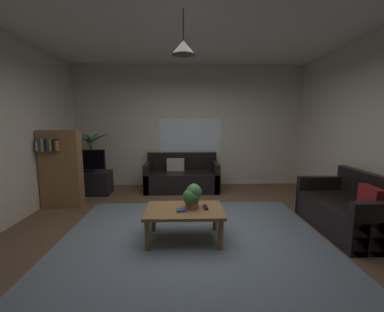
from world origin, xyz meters
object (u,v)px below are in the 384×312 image
Objects in this scene: book_on_table_0 at (181,210)px; tv_stand at (89,183)px; bookshelf_corner at (61,168)px; potted_plant_on_table at (193,195)px; coffee_table at (184,214)px; remote_on_table_0 at (206,207)px; pendant_lamp at (183,47)px; tv at (87,160)px; couch_under_window at (182,178)px; potted_palm_corner at (92,163)px; couch_right_side at (349,212)px.

tv_stand is at bearing 132.41° from book_on_table_0.
tv_stand is at bearing 76.58° from bookshelf_corner.
bookshelf_corner reaches higher than potted_plant_on_table.
coffee_table is 2.93m from tv_stand.
bookshelf_corner is at bearing -103.42° from tv_stand.
remote_on_table_0 is 3.12m from tv_stand.
pendant_lamp is (-0.11, -0.03, 1.83)m from potted_plant_on_table.
pendant_lamp reaches higher than remote_on_table_0.
tv_stand is (-2.32, 2.08, -0.18)m from remote_on_table_0.
book_on_table_0 is at bearing -47.31° from tv.
potted_palm_corner is (-2.06, 0.13, 0.32)m from couch_under_window.
coffee_table is (-2.35, -0.20, 0.08)m from couch_right_side.
couch_right_side is 8.94× the size of remote_on_table_0.
remote_on_table_0 is at bearing 4.99° from coffee_table.
book_on_table_0 is 0.35× the size of potted_plant_on_table.
potted_plant_on_table is at bearing 14.75° from pendant_lamp.
potted_palm_corner is at bearing 130.23° from remote_on_table_0.
tv is 0.53× the size of bookshelf_corner.
remote_on_table_0 is 3.11m from tv.
coffee_table is at bearing -165.25° from potted_plant_on_table.
bookshelf_corner is at bearing 149.16° from pendant_lamp.
tv_stand is 0.49m from tv.
bookshelf_corner is at bearing 147.16° from book_on_table_0.
couch_right_side is 4.40× the size of potted_plant_on_table.
book_on_table_0 is at bearing -47.59° from tv_stand.
couch_under_window is 5.00× the size of potted_plant_on_table.
potted_palm_corner is (-2.40, 2.49, 0.16)m from remote_on_table_0.
couch_right_side is 2.41m from book_on_table_0.
tv_stand is (-4.39, 1.90, -0.03)m from couch_right_side.
remote_on_table_0 is at bearing -41.90° from tv_stand.
bookshelf_corner is (-4.57, 1.12, 0.44)m from couch_right_side.
couch_right_side is 1.02× the size of bookshelf_corner.
tv is 0.78m from bookshelf_corner.
tv is at bearing 134.34° from pendant_lamp.
tv is at bearing 134.34° from coffee_table.
potted_palm_corner is (-2.12, 2.52, 0.24)m from coffee_table.
remote_on_table_0 is 0.49× the size of potted_plant_on_table.
bookshelf_corner reaches higher than tv_stand.
remote_on_table_0 is 0.31× the size of pendant_lamp.
couch_right_side is 1.59× the size of tv_stand.
remote_on_table_0 is (0.28, 0.02, 0.08)m from coffee_table.
bookshelf_corner is at bearing -103.79° from tv.
pendant_lamp is at bearing -30.84° from bookshelf_corner.
tv reaches higher than potted_plant_on_table.
couch_under_window is at bearing -132.24° from couch_right_side.
pendant_lamp is (2.12, -2.52, 1.83)m from potted_palm_corner.
coffee_table is at bearing -45.66° from tv.
potted_plant_on_table is 0.63× the size of pendant_lamp.
couch_under_window is at bearing 91.29° from pendant_lamp.
couch_right_side is (2.41, -2.18, 0.00)m from couch_under_window.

